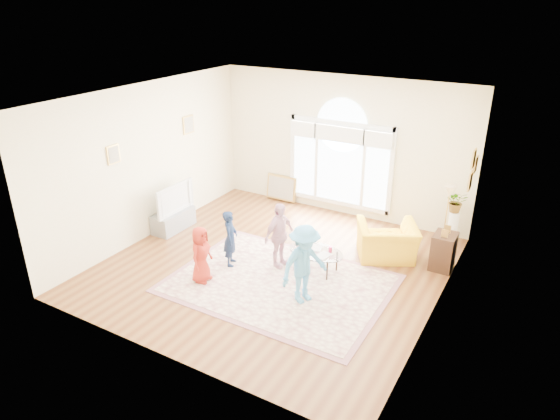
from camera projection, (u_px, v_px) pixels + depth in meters
The scene contains 17 objects.
ground at pixel (274, 266), 9.53m from camera, with size 6.00×6.00×0.00m, color #5B2F15.
room_shell at pixel (339, 150), 11.15m from camera, with size 6.00×6.00×6.00m.
area_rug at pixel (279, 283), 8.95m from camera, with size 3.60×2.60×0.02m, color beige.
rug_border at pixel (279, 283), 8.95m from camera, with size 3.80×2.80×0.01m, color #966068.
tv_console at pixel (173, 220), 10.95m from camera, with size 0.45×1.00×0.42m, color gray.
television at pixel (172, 198), 10.73m from camera, with size 0.17×1.10×0.64m.
coffee_table at pixel (316, 252), 9.20m from camera, with size 1.10×0.73×0.54m.
armchair at pixel (387, 241), 9.69m from camera, with size 1.10×0.96×0.71m, color yellow.
side_cabinet at pixel (443, 251), 9.33m from camera, with size 0.40×0.50×0.70m, color black.
floor_lamp at pixel (449, 197), 9.33m from camera, with size 0.28×0.28×1.51m.
plant_pedestal at pixel (453, 227), 10.28m from camera, with size 0.20×0.20×0.70m, color white.
potted_plant at pixel (457, 202), 10.05m from camera, with size 0.41×0.35×0.45m, color #33722D.
leaning_picture at pixel (281, 201), 12.52m from camera, with size 0.80×0.05×0.62m, color tan.
child_red at pixel (201, 254), 8.82m from camera, with size 0.51×0.33×1.05m, color #A32618.
child_navy at pixel (230, 238), 9.35m from camera, with size 0.40×0.26×1.10m, color #13203E.
child_pink at pixel (279, 235), 9.27m from camera, with size 0.74×0.31×1.27m, color #DFA3B5.
child_blue at pixel (304, 264), 8.16m from camera, with size 0.90×0.52×1.39m, color #4B9AD3.
Camera 1 is at (4.25, -7.14, 4.79)m, focal length 32.00 mm.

